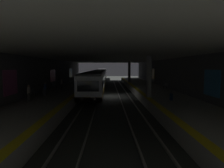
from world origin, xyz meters
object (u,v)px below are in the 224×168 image
(metro_train, at_px, (100,77))
(trash_bin, at_px, (45,91))
(bench_left_near, at_px, (165,85))
(pillar_far, at_px, (129,72))
(bench_right_mid, at_px, (55,85))
(bench_left_mid, at_px, (152,81))
(pillar_near, at_px, (149,77))
(bench_right_near, at_px, (32,92))
(person_waiting_near, at_px, (45,88))
(person_walking_mid, at_px, (62,84))
(suitcase_rolling, at_px, (171,97))
(backpack_on_floor, at_px, (76,85))
(person_standing_far, at_px, (29,92))

(metro_train, xyz_separation_m, trash_bin, (-22.87, 5.60, -0.55))
(bench_left_near, bearing_deg, pillar_far, 19.63)
(bench_left_near, relative_size, bench_right_mid, 1.00)
(bench_right_mid, bearing_deg, bench_left_mid, -68.05)
(pillar_near, bearing_deg, bench_right_near, 89.37)
(pillar_far, relative_size, bench_right_near, 2.68)
(pillar_far, xyz_separation_m, person_waiting_near, (-18.00, 11.77, -1.44))
(person_walking_mid, distance_m, trash_bin, 5.15)
(bench_left_mid, relative_size, suitcase_rolling, 1.72)
(person_walking_mid, bearing_deg, backpack_on_floor, -17.23)
(backpack_on_floor, bearing_deg, metro_train, -14.40)
(person_waiting_near, height_order, person_walking_mid, person_walking_mid)
(bench_right_mid, bearing_deg, trash_bin, -173.95)
(metro_train, bearing_deg, bench_left_near, -148.29)
(suitcase_rolling, bearing_deg, person_walking_mid, 55.33)
(trash_bin, bearing_deg, person_waiting_near, -153.90)
(bench_right_mid, relative_size, backpack_on_floor, 4.25)
(bench_right_mid, height_order, person_waiting_near, person_waiting_near)
(pillar_far, relative_size, person_walking_mid, 2.86)
(backpack_on_floor, bearing_deg, bench_right_mid, 129.41)
(pillar_near, xyz_separation_m, person_waiting_near, (1.26, 11.77, -1.44))
(person_waiting_near, bearing_deg, pillar_far, -33.19)
(metro_train, relative_size, person_standing_far, 33.12)
(suitcase_rolling, distance_m, trash_bin, 14.55)
(person_waiting_near, relative_size, suitcase_rolling, 1.57)
(bench_right_near, distance_m, person_standing_far, 2.39)
(trash_bin, bearing_deg, bench_right_mid, 6.05)
(pillar_near, bearing_deg, bench_left_near, -29.09)
(trash_bin, bearing_deg, person_walking_mid, -9.03)
(bench_left_near, bearing_deg, person_standing_far, 120.44)
(bench_right_mid, xyz_separation_m, person_walking_mid, (-1.86, -1.54, 0.33))
(bench_left_mid, height_order, bench_right_mid, same)
(pillar_far, bearing_deg, backpack_on_floor, 128.40)
(bench_right_near, height_order, bench_right_mid, same)
(pillar_far, xyz_separation_m, bench_left_mid, (-3.42, -4.18, -1.75))
(bench_left_near, relative_size, backpack_on_floor, 4.25)
(bench_right_near, xyz_separation_m, person_waiting_near, (1.11, -1.11, 0.31))
(person_waiting_near, height_order, trash_bin, person_waiting_near)
(bench_left_near, relative_size, trash_bin, 2.00)
(metro_train, relative_size, bench_right_mid, 30.92)
(pillar_near, distance_m, bench_left_mid, 16.47)
(pillar_far, relative_size, bench_left_mid, 2.68)
(pillar_far, distance_m, backpack_on_floor, 12.98)
(suitcase_rolling, bearing_deg, bench_right_near, 81.65)
(pillar_far, relative_size, person_waiting_near, 2.92)
(person_walking_mid, height_order, trash_bin, person_walking_mid)
(person_waiting_near, bearing_deg, person_walking_mid, -4.21)
(person_waiting_near, bearing_deg, bench_right_mid, 8.21)
(bench_right_near, relative_size, person_walking_mid, 1.07)
(bench_right_mid, distance_m, trash_bin, 6.97)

